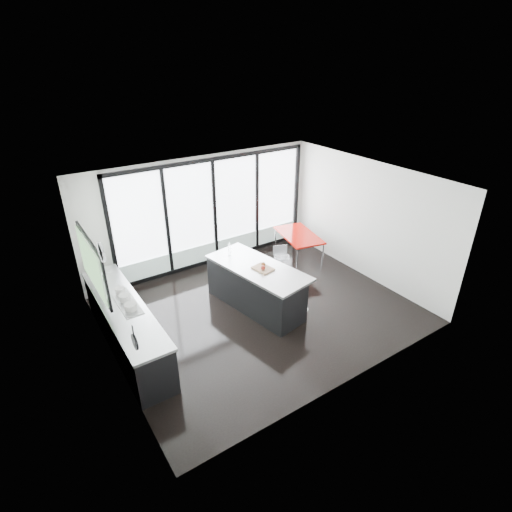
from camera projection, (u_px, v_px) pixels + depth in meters
floor at (260, 310)px, 8.50m from camera, size 6.00×5.00×0.00m
ceiling at (261, 183)px, 7.21m from camera, size 6.00×5.00×0.00m
wall_back at (213, 216)px, 9.87m from camera, size 6.00×0.09×2.80m
wall_front at (353, 314)px, 6.00m from camera, size 6.00×0.00×2.80m
wall_left at (100, 282)px, 6.52m from camera, size 0.26×5.00×2.80m
wall_right at (366, 220)px, 9.33m from camera, size 0.00×5.00×2.80m
counter_cabinets at (126, 326)px, 7.26m from camera, size 0.69×3.24×1.36m
island at (255, 287)px, 8.43m from camera, size 1.38×2.46×1.23m
bar_stool_near at (299, 297)px, 8.37m from camera, size 0.45×0.45×0.63m
bar_stool_far at (281, 269)px, 9.39m from camera, size 0.56×0.56×0.69m
red_table at (298, 248)px, 10.33m from camera, size 1.10×1.56×0.76m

